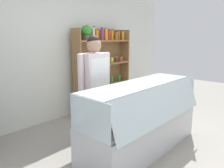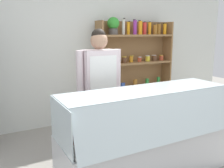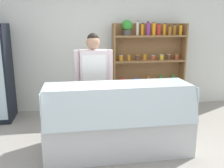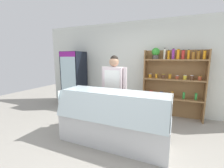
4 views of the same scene
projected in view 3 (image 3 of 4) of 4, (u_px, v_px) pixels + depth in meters
name	position (u px, v px, depth m)	size (l,w,h in m)	color
ground_plane	(123.00, 153.00, 3.61)	(12.00, 12.00, 0.00)	gray
back_wall	(103.00, 46.00, 5.33)	(6.80, 0.10, 2.70)	silver
shelving_unit	(147.00, 60.00, 5.29)	(1.54, 0.29, 1.90)	olive
deli_display_case	(118.00, 132.00, 3.58)	(2.06, 0.76, 1.01)	silver
shop_clerk	(94.00, 76.00, 4.05)	(0.62, 0.25, 1.68)	#383D51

